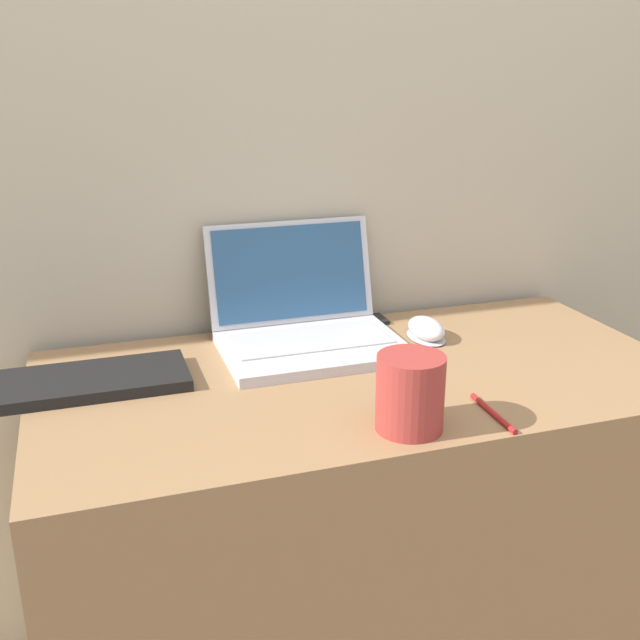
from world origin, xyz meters
name	(u,v)px	position (x,y,z in m)	size (l,w,h in m)	color
wall_back	(308,57)	(0.00, 0.63, 1.25)	(7.00, 0.04, 2.50)	#BCB299
desk	(361,543)	(0.00, 0.29, 0.36)	(1.15, 0.59, 0.72)	#936D47
laptop	(305,321)	(-0.06, 0.46, 0.76)	(0.34, 0.31, 0.22)	silver
drink_cup	(410,392)	(-0.01, 0.07, 0.78)	(0.10, 0.10, 0.12)	#9E332D
computer_mouse	(426,330)	(0.18, 0.42, 0.74)	(0.07, 0.11, 0.04)	#B2B2B7
external_keyboard	(72,383)	(-0.50, 0.38, 0.73)	(0.39, 0.15, 0.02)	black
usb_stick	(380,319)	(0.13, 0.55, 0.72)	(0.02, 0.06, 0.01)	black
pen	(493,413)	(0.13, 0.07, 0.72)	(0.01, 0.14, 0.01)	#A51E1E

